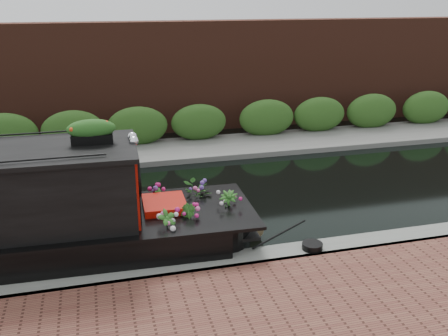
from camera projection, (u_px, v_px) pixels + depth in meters
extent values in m
plane|color=black|center=(163.00, 206.00, 12.23)|extent=(80.00, 80.00, 0.00)
cube|color=slate|center=(189.00, 276.00, 9.22)|extent=(40.00, 0.60, 0.50)
cube|color=slate|center=(144.00, 155.00, 16.06)|extent=(40.00, 2.40, 0.34)
cube|color=#29501A|center=(141.00, 147.00, 16.88)|extent=(40.00, 1.10, 2.80)
cube|color=#492418|center=(136.00, 132.00, 18.79)|extent=(40.00, 1.00, 8.00)
cube|color=#BC1207|center=(135.00, 180.00, 9.70)|extent=(0.13, 1.85, 1.43)
cube|color=black|center=(57.00, 202.00, 8.48)|extent=(0.95, 0.06, 0.58)
cube|color=#BC1207|center=(165.00, 213.00, 10.09)|extent=(0.88, 0.98, 0.53)
sphere|color=silver|center=(134.00, 141.00, 9.29)|extent=(0.19, 0.19, 0.19)
sphere|color=silver|center=(132.00, 137.00, 9.56)|extent=(0.19, 0.19, 0.19)
cube|color=black|center=(92.00, 139.00, 9.23)|extent=(0.76, 0.30, 0.18)
ellipsoid|color=red|center=(91.00, 128.00, 9.16)|extent=(0.83, 0.30, 0.25)
imported|color=#295F1F|center=(167.00, 227.00, 9.27)|extent=(0.43, 0.38, 0.69)
imported|color=#295F1F|center=(188.00, 221.00, 9.60)|extent=(0.40, 0.43, 0.64)
imported|color=#295F1F|center=(199.00, 196.00, 10.74)|extent=(0.78, 0.74, 0.68)
imported|color=#295F1F|center=(228.00, 207.00, 10.16)|extent=(0.52, 0.52, 0.68)
imported|color=#295F1F|center=(159.00, 199.00, 10.74)|extent=(0.30, 0.35, 0.56)
cylinder|color=brown|center=(252.00, 227.00, 10.73)|extent=(0.37, 0.41, 0.37)
cylinder|color=black|center=(312.00, 246.00, 9.66)|extent=(0.40, 0.40, 0.12)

